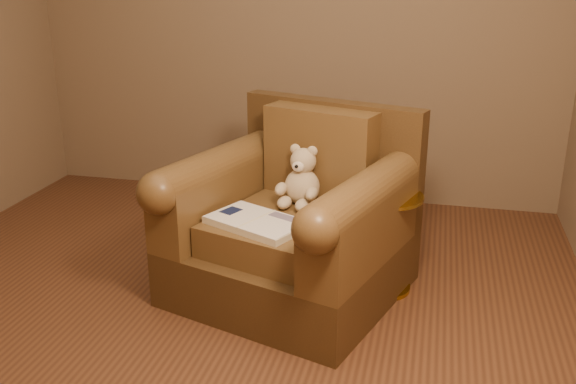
# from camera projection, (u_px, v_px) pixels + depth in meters

# --- Properties ---
(floor) EXTENTS (4.00, 4.00, 0.00)m
(floor) POSITION_uv_depth(u_px,v_px,m) (205.00, 320.00, 3.30)
(floor) COLOR brown
(floor) RESTS_ON ground
(armchair) EXTENTS (1.38, 1.34, 1.00)m
(armchair) POSITION_uv_depth(u_px,v_px,m) (295.00, 225.00, 3.51)
(armchair) COLOR #442E16
(armchair) RESTS_ON floor
(teddy_bear) EXTENTS (0.24, 0.28, 0.34)m
(teddy_bear) POSITION_uv_depth(u_px,v_px,m) (301.00, 182.00, 3.51)
(teddy_bear) COLOR #C4AD89
(teddy_bear) RESTS_ON armchair
(guidebook) EXTENTS (0.57, 0.47, 0.04)m
(guidebook) POSITION_uv_depth(u_px,v_px,m) (257.00, 222.00, 3.25)
(guidebook) COLOR beige
(guidebook) RESTS_ON armchair
(side_table) EXTENTS (0.40, 0.40, 0.56)m
(side_table) POSITION_uv_depth(u_px,v_px,m) (384.00, 239.00, 3.53)
(side_table) COLOR gold
(side_table) RESTS_ON floor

